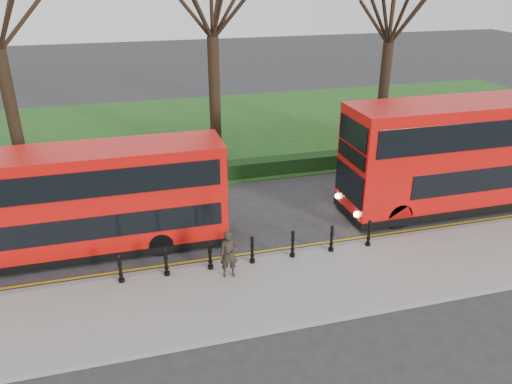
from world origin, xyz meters
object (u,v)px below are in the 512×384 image
object	(u,v)px
bus_lead	(86,202)
pedestrian	(229,254)
bus_rear	(477,154)
bollard_row	(252,250)

from	to	relation	value
bus_lead	pedestrian	xyz separation A→B (m)	(4.50, -3.22, -1.01)
pedestrian	bus_rear	bearing A→B (deg)	18.26
bollard_row	pedestrian	xyz separation A→B (m)	(-0.96, -0.60, 0.33)
bollard_row	pedestrian	bearing A→B (deg)	-148.03
bus_lead	pedestrian	distance (m)	5.63
bus_lead	bus_rear	size ratio (longest dim) A/B	0.84
bollard_row	bus_lead	world-z (taller)	bus_lead
bus_lead	bus_rear	distance (m)	16.09
bus_rear	pedestrian	bearing A→B (deg)	-165.55
bus_rear	pedestrian	world-z (taller)	bus_rear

